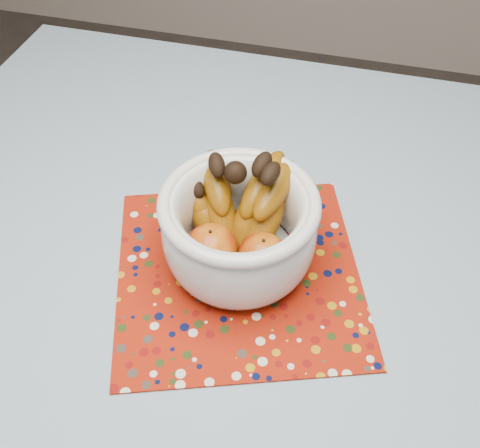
# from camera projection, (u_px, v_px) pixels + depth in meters

# --- Properties ---
(table) EXTENTS (1.20, 1.20, 0.75)m
(table) POSITION_uv_depth(u_px,v_px,m) (221.00, 310.00, 0.94)
(table) COLOR brown
(table) RESTS_ON ground
(tablecloth) EXTENTS (1.32, 1.32, 0.01)m
(tablecloth) POSITION_uv_depth(u_px,v_px,m) (219.00, 281.00, 0.88)
(tablecloth) COLOR slate
(tablecloth) RESTS_ON table
(placemat) EXTENTS (0.48, 0.48, 0.00)m
(placemat) POSITION_uv_depth(u_px,v_px,m) (238.00, 273.00, 0.89)
(placemat) COLOR maroon
(placemat) RESTS_ON tablecloth
(fruit_bowl) EXTENTS (0.26, 0.25, 0.19)m
(fruit_bowl) POSITION_uv_depth(u_px,v_px,m) (239.00, 219.00, 0.85)
(fruit_bowl) COLOR silver
(fruit_bowl) RESTS_ON placemat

